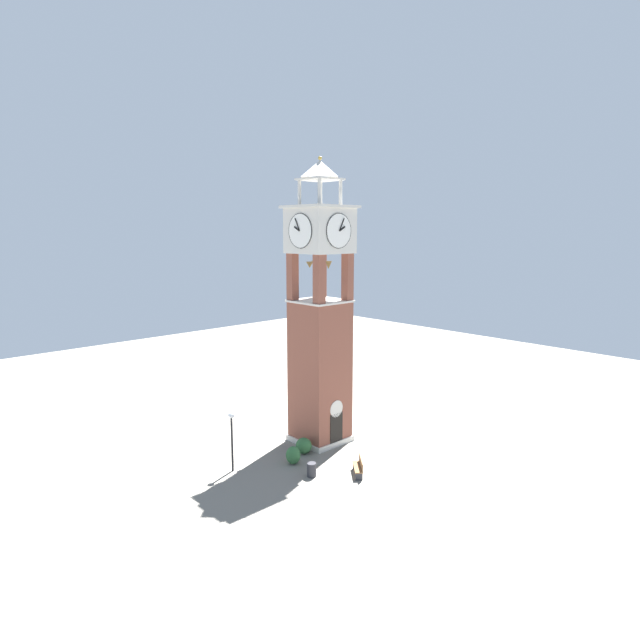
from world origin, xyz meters
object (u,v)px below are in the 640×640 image
at_px(clock_tower, 320,327).
at_px(trash_bin, 312,470).
at_px(lamp_post, 232,430).
at_px(park_bench, 359,466).

height_order(clock_tower, trash_bin, clock_tower).
relative_size(clock_tower, lamp_post, 5.13).
bearing_deg(trash_bin, park_bench, -38.08).
bearing_deg(clock_tower, park_bench, -109.80).
distance_m(park_bench, trash_bin, 2.70).
distance_m(clock_tower, trash_bin, 8.98).
distance_m(clock_tower, park_bench, 9.03).
relative_size(lamp_post, trash_bin, 4.43).
bearing_deg(park_bench, trash_bin, 141.92).
bearing_deg(lamp_post, trash_bin, -52.28).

